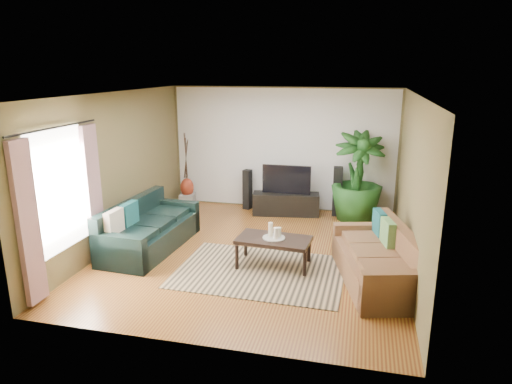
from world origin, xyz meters
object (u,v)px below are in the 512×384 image
(tv_stand, at_px, (286,204))
(pedestal, at_px, (188,201))
(television, at_px, (286,179))
(potted_plant, at_px, (357,177))
(coffee_table, at_px, (274,252))
(side_table, at_px, (151,217))
(vase, at_px, (187,187))
(sofa_left, at_px, (150,225))
(speaker_right, at_px, (337,191))
(sofa_right, at_px, (376,256))
(speaker_left, at_px, (247,189))

(tv_stand, relative_size, pedestal, 4.33)
(television, height_order, potted_plant, potted_plant)
(television, xyz_separation_m, pedestal, (-2.26, -0.05, -0.62))
(coffee_table, relative_size, side_table, 2.24)
(pedestal, height_order, vase, vase)
(sofa_left, height_order, tv_stand, sofa_left)
(coffee_table, xyz_separation_m, television, (-0.26, 2.69, 0.55))
(side_table, bearing_deg, pedestal, 83.73)
(sofa_left, height_order, speaker_right, speaker_right)
(speaker_right, bearing_deg, vase, 179.02)
(sofa_left, xyz_separation_m, vase, (-0.26, 2.41, 0.05))
(sofa_right, distance_m, television, 3.47)
(television, distance_m, side_table, 2.93)
(speaker_right, height_order, vase, speaker_right)
(vase, bearing_deg, tv_stand, 0.78)
(television, relative_size, vase, 2.48)
(sofa_left, bearing_deg, vase, 9.71)
(sofa_right, relative_size, television, 1.94)
(speaker_left, relative_size, pedestal, 2.73)
(pedestal, xyz_separation_m, vase, (0.00, 0.00, 0.31))
(television, bearing_deg, speaker_left, 167.25)
(coffee_table, distance_m, side_table, 2.91)
(television, relative_size, side_table, 2.02)
(coffee_table, relative_size, speaker_right, 1.08)
(television, bearing_deg, coffee_table, -84.55)
(speaker_left, height_order, pedestal, speaker_left)
(television, distance_m, pedestal, 2.34)
(sofa_left, height_order, speaker_left, speaker_left)
(potted_plant, bearing_deg, speaker_right, 148.69)
(television, bearing_deg, sofa_right, -57.80)
(pedestal, bearing_deg, television, 1.29)
(sofa_right, height_order, speaker_left, speaker_left)
(coffee_table, relative_size, tv_stand, 0.81)
(speaker_left, height_order, vase, speaker_left)
(tv_stand, distance_m, potted_plant, 1.63)
(pedestal, bearing_deg, sofa_left, -83.75)
(coffee_table, bearing_deg, vase, 138.59)
(sofa_left, relative_size, coffee_table, 1.86)
(coffee_table, height_order, speaker_right, speaker_right)
(sofa_left, relative_size, speaker_left, 2.40)
(speaker_left, xyz_separation_m, vase, (-1.34, -0.26, 0.03))
(tv_stand, bearing_deg, sofa_right, -65.82)
(tv_stand, relative_size, television, 1.36)
(speaker_right, bearing_deg, sofa_right, -81.31)
(potted_plant, bearing_deg, coffee_table, -114.94)
(speaker_left, bearing_deg, pedestal, -154.50)
(coffee_table, distance_m, speaker_left, 3.13)
(potted_plant, bearing_deg, speaker_left, 173.69)
(tv_stand, bearing_deg, pedestal, 172.58)
(sofa_right, relative_size, vase, 4.81)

